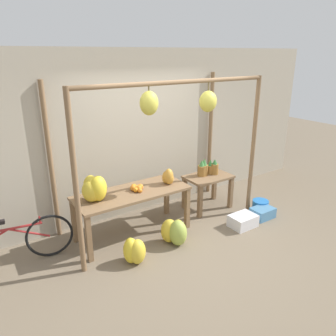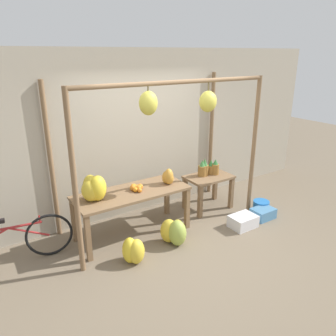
{
  "view_description": "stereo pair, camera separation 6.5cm",
  "coord_description": "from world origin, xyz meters",
  "px_view_note": "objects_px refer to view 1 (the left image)",
  "views": [
    {
      "loc": [
        -2.63,
        -3.29,
        2.72
      ],
      "look_at": [
        0.1,
        0.79,
        0.98
      ],
      "focal_mm": 35.0,
      "sensor_mm": 36.0,
      "label": 1
    },
    {
      "loc": [
        -2.58,
        -3.33,
        2.72
      ],
      "look_at": [
        0.1,
        0.79,
        0.98
      ],
      "focal_mm": 35.0,
      "sensor_mm": 36.0,
      "label": 2
    }
  ],
  "objects_px": {
    "pineapple_cluster": "(207,168)",
    "fruit_crate_white": "(243,221)",
    "parked_bicycle": "(11,243)",
    "fruit_crate_purple": "(262,213)",
    "banana_pile_on_table": "(94,189)",
    "banana_pile_ground_right": "(175,232)",
    "blue_bucket": "(260,206)",
    "papaya_pile": "(168,177)",
    "orange_pile": "(137,188)",
    "banana_pile_ground_left": "(133,251)"
  },
  "relations": [
    {
      "from": "blue_bucket",
      "to": "fruit_crate_purple",
      "type": "relative_size",
      "value": 0.74
    },
    {
      "from": "banana_pile_ground_right",
      "to": "papaya_pile",
      "type": "distance_m",
      "value": 0.87
    },
    {
      "from": "fruit_crate_purple",
      "to": "banana_pile_on_table",
      "type": "bearing_deg",
      "value": 164.11
    },
    {
      "from": "banana_pile_ground_left",
      "to": "banana_pile_on_table",
      "type": "bearing_deg",
      "value": 109.82
    },
    {
      "from": "pineapple_cluster",
      "to": "orange_pile",
      "type": "bearing_deg",
      "value": -174.9
    },
    {
      "from": "fruit_crate_white",
      "to": "fruit_crate_purple",
      "type": "distance_m",
      "value": 0.51
    },
    {
      "from": "pineapple_cluster",
      "to": "fruit_crate_white",
      "type": "height_order",
      "value": "pineapple_cluster"
    },
    {
      "from": "fruit_crate_purple",
      "to": "parked_bicycle",
      "type": "bearing_deg",
      "value": 165.96
    },
    {
      "from": "pineapple_cluster",
      "to": "parked_bicycle",
      "type": "height_order",
      "value": "pineapple_cluster"
    },
    {
      "from": "banana_pile_on_table",
      "to": "orange_pile",
      "type": "xyz_separation_m",
      "value": [
        0.67,
        -0.01,
        -0.13
      ]
    },
    {
      "from": "blue_bucket",
      "to": "fruit_crate_purple",
      "type": "height_order",
      "value": "blue_bucket"
    },
    {
      "from": "banana_pile_ground_right",
      "to": "fruit_crate_white",
      "type": "xyz_separation_m",
      "value": [
        1.22,
        -0.21,
        -0.09
      ]
    },
    {
      "from": "pineapple_cluster",
      "to": "fruit_crate_white",
      "type": "distance_m",
      "value": 1.13
    },
    {
      "from": "orange_pile",
      "to": "blue_bucket",
      "type": "bearing_deg",
      "value": -14.21
    },
    {
      "from": "banana_pile_ground_right",
      "to": "fruit_crate_white",
      "type": "bearing_deg",
      "value": -9.56
    },
    {
      "from": "papaya_pile",
      "to": "banana_pile_on_table",
      "type": "bearing_deg",
      "value": 177.2
    },
    {
      "from": "pineapple_cluster",
      "to": "blue_bucket",
      "type": "relative_size",
      "value": 1.37
    },
    {
      "from": "papaya_pile",
      "to": "fruit_crate_purple",
      "type": "distance_m",
      "value": 1.82
    },
    {
      "from": "fruit_crate_white",
      "to": "banana_pile_on_table",
      "type": "bearing_deg",
      "value": 160.18
    },
    {
      "from": "fruit_crate_white",
      "to": "banana_pile_ground_right",
      "type": "bearing_deg",
      "value": 170.44
    },
    {
      "from": "papaya_pile",
      "to": "fruit_crate_purple",
      "type": "relative_size",
      "value": 0.67
    },
    {
      "from": "fruit_crate_white",
      "to": "fruit_crate_purple",
      "type": "bearing_deg",
      "value": 2.5
    },
    {
      "from": "banana_pile_on_table",
      "to": "orange_pile",
      "type": "distance_m",
      "value": 0.69
    },
    {
      "from": "orange_pile",
      "to": "pineapple_cluster",
      "type": "xyz_separation_m",
      "value": [
        1.51,
        0.13,
        -0.02
      ]
    },
    {
      "from": "orange_pile",
      "to": "fruit_crate_purple",
      "type": "distance_m",
      "value": 2.28
    },
    {
      "from": "banana_pile_on_table",
      "to": "blue_bucket",
      "type": "xyz_separation_m",
      "value": [
        2.88,
        -0.57,
        -0.81
      ]
    },
    {
      "from": "banana_pile_on_table",
      "to": "fruit_crate_white",
      "type": "height_order",
      "value": "banana_pile_on_table"
    },
    {
      "from": "banana_pile_on_table",
      "to": "orange_pile",
      "type": "height_order",
      "value": "banana_pile_on_table"
    },
    {
      "from": "pineapple_cluster",
      "to": "blue_bucket",
      "type": "height_order",
      "value": "pineapple_cluster"
    },
    {
      "from": "banana_pile_ground_right",
      "to": "banana_pile_on_table",
      "type": "bearing_deg",
      "value": 149.14
    },
    {
      "from": "banana_pile_ground_left",
      "to": "fruit_crate_purple",
      "type": "bearing_deg",
      "value": -2.5
    },
    {
      "from": "orange_pile",
      "to": "papaya_pile",
      "type": "bearing_deg",
      "value": -4.72
    },
    {
      "from": "banana_pile_on_table",
      "to": "fruit_crate_white",
      "type": "bearing_deg",
      "value": -19.82
    },
    {
      "from": "orange_pile",
      "to": "banana_pile_ground_right",
      "type": "height_order",
      "value": "orange_pile"
    },
    {
      "from": "banana_pile_ground_right",
      "to": "blue_bucket",
      "type": "relative_size",
      "value": 1.61
    },
    {
      "from": "banana_pile_ground_left",
      "to": "blue_bucket",
      "type": "xyz_separation_m",
      "value": [
        2.64,
        0.09,
        -0.07
      ]
    },
    {
      "from": "papaya_pile",
      "to": "parked_bicycle",
      "type": "bearing_deg",
      "value": 173.95
    },
    {
      "from": "papaya_pile",
      "to": "fruit_crate_purple",
      "type": "xyz_separation_m",
      "value": [
        1.5,
        -0.71,
        -0.76
      ]
    },
    {
      "from": "banana_pile_ground_right",
      "to": "blue_bucket",
      "type": "distance_m",
      "value": 1.9
    },
    {
      "from": "banana_pile_on_table",
      "to": "banana_pile_ground_right",
      "type": "bearing_deg",
      "value": -30.86
    },
    {
      "from": "fruit_crate_purple",
      "to": "banana_pile_ground_right",
      "type": "bearing_deg",
      "value": 173.95
    },
    {
      "from": "orange_pile",
      "to": "banana_pile_on_table",
      "type": "bearing_deg",
      "value": 178.77
    },
    {
      "from": "pineapple_cluster",
      "to": "blue_bucket",
      "type": "bearing_deg",
      "value": -44.79
    },
    {
      "from": "pineapple_cluster",
      "to": "banana_pile_ground_right",
      "type": "distance_m",
      "value": 1.5
    },
    {
      "from": "blue_bucket",
      "to": "banana_pile_ground_left",
      "type": "bearing_deg",
      "value": -178.04
    },
    {
      "from": "fruit_crate_white",
      "to": "papaya_pile",
      "type": "height_order",
      "value": "papaya_pile"
    },
    {
      "from": "parked_bicycle",
      "to": "fruit_crate_purple",
      "type": "relative_size",
      "value": 4.14
    },
    {
      "from": "banana_pile_on_table",
      "to": "pineapple_cluster",
      "type": "distance_m",
      "value": 2.19
    },
    {
      "from": "pineapple_cluster",
      "to": "banana_pile_ground_right",
      "type": "height_order",
      "value": "pineapple_cluster"
    },
    {
      "from": "banana_pile_ground_left",
      "to": "banana_pile_ground_right",
      "type": "height_order",
      "value": "banana_pile_ground_right"
    }
  ]
}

